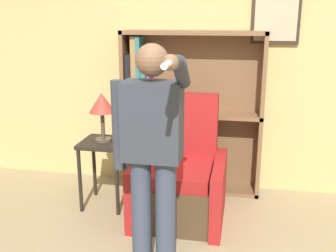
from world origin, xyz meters
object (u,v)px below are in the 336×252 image
(side_table, at_px, (104,154))
(bookcase, at_px, (175,112))
(person_standing, at_px, (152,148))
(table_lamp, at_px, (102,105))
(armchair, at_px, (181,180))

(side_table, bearing_deg, bookcase, 43.11)
(person_standing, distance_m, table_lamp, 1.15)
(bookcase, distance_m, table_lamp, 0.85)
(table_lamp, bearing_deg, armchair, -4.23)
(person_standing, xyz_separation_m, side_table, (-0.70, 0.91, -0.41))
(bookcase, xyz_separation_m, armchair, (0.16, -0.63, -0.51))
(bookcase, bearing_deg, armchair, -75.38)
(armchair, xyz_separation_m, person_standing, (-0.07, -0.85, 0.60))
(armchair, height_order, person_standing, person_standing)
(person_standing, distance_m, side_table, 1.22)
(armchair, bearing_deg, table_lamp, 175.77)
(table_lamp, bearing_deg, person_standing, -52.41)
(bookcase, relative_size, armchair, 1.51)
(person_standing, bearing_deg, bookcase, 93.62)
(side_table, bearing_deg, armchair, -4.23)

